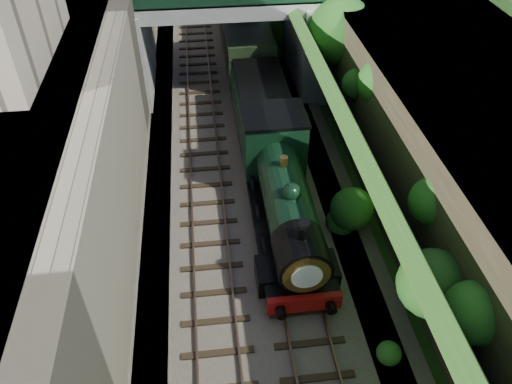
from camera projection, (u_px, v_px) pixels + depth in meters
name	position (u px, v px, depth m)	size (l,w,h in m)	color
trackbed	(236.00, 116.00, 29.00)	(10.00, 90.00, 0.20)	#473F38
retaining_wall	(131.00, 67.00, 26.30)	(1.00, 90.00, 7.00)	#756B56
street_plateau_left	(63.00, 71.00, 25.98)	(6.00, 90.00, 7.00)	#262628
street_plateau_right	(404.00, 59.00, 27.91)	(8.00, 90.00, 6.25)	#262628
embankment_slope	(329.00, 79.00, 26.83)	(4.39, 90.00, 6.41)	#1E4714
track_left	(202.00, 116.00, 28.73)	(2.50, 90.00, 0.20)	black
track_right	(257.00, 113.00, 29.02)	(2.50, 90.00, 0.20)	black
road_bridge	(244.00, 22.00, 29.55)	(16.00, 6.40, 7.25)	gray
tree	(342.00, 33.00, 26.91)	(3.60, 3.80, 6.60)	black
locomotive	(283.00, 194.00, 20.93)	(3.10, 10.22, 3.83)	black
tender	(261.00, 109.00, 26.68)	(2.70, 6.00, 3.05)	black
coach_front	(239.00, 14.00, 35.94)	(2.90, 18.00, 3.70)	black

